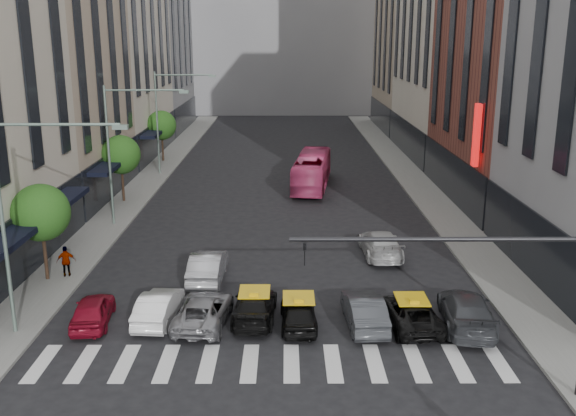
{
  "coord_description": "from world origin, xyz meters",
  "views": [
    {
      "loc": [
        0.39,
        -20.72,
        12.17
      ],
      "look_at": [
        0.49,
        9.57,
        4.0
      ],
      "focal_mm": 40.0,
      "sensor_mm": 36.0,
      "label": 1
    }
  ],
  "objects_px": {
    "streetlamp_far": "(167,109)",
    "taxi_center": "(299,312)",
    "car_red": "(93,310)",
    "car_white_front": "(159,307)",
    "taxi_left": "(255,306)",
    "pedestrian_far": "(66,261)",
    "bus": "(312,171)",
    "streetlamp_mid": "(123,137)",
    "streetlamp_near": "(24,199)"
  },
  "relations": [
    {
      "from": "streetlamp_far",
      "to": "pedestrian_far",
      "type": "relative_size",
      "value": 5.57
    },
    {
      "from": "bus",
      "to": "taxi_center",
      "type": "bearing_deg",
      "value": 93.86
    },
    {
      "from": "bus",
      "to": "car_red",
      "type": "bearing_deg",
      "value": 75.16
    },
    {
      "from": "car_red",
      "to": "streetlamp_far",
      "type": "bearing_deg",
      "value": -92.01
    },
    {
      "from": "taxi_left",
      "to": "taxi_center",
      "type": "height_order",
      "value": "taxi_center"
    },
    {
      "from": "bus",
      "to": "streetlamp_far",
      "type": "bearing_deg",
      "value": -15.12
    },
    {
      "from": "streetlamp_mid",
      "to": "streetlamp_far",
      "type": "distance_m",
      "value": 16.0
    },
    {
      "from": "taxi_center",
      "to": "bus",
      "type": "bearing_deg",
      "value": -94.85
    },
    {
      "from": "bus",
      "to": "pedestrian_far",
      "type": "distance_m",
      "value": 24.45
    },
    {
      "from": "car_red",
      "to": "bus",
      "type": "height_order",
      "value": "bus"
    },
    {
      "from": "car_white_front",
      "to": "car_red",
      "type": "bearing_deg",
      "value": 10.81
    },
    {
      "from": "streetlamp_near",
      "to": "taxi_left",
      "type": "xyz_separation_m",
      "value": [
        9.05,
        1.43,
        -5.26
      ]
    },
    {
      "from": "streetlamp_far",
      "to": "car_red",
      "type": "bearing_deg",
      "value": -86.23
    },
    {
      "from": "taxi_left",
      "to": "pedestrian_far",
      "type": "relative_size",
      "value": 2.76
    },
    {
      "from": "streetlamp_near",
      "to": "bus",
      "type": "relative_size",
      "value": 0.88
    },
    {
      "from": "taxi_left",
      "to": "taxi_center",
      "type": "xyz_separation_m",
      "value": [
        1.92,
        -0.7,
        0.0
      ]
    },
    {
      "from": "streetlamp_near",
      "to": "car_white_front",
      "type": "xyz_separation_m",
      "value": [
        4.84,
        1.31,
        -5.23
      ]
    },
    {
      "from": "streetlamp_far",
      "to": "bus",
      "type": "height_order",
      "value": "streetlamp_far"
    },
    {
      "from": "streetlamp_far",
      "to": "taxi_center",
      "type": "xyz_separation_m",
      "value": [
        10.98,
        -31.27,
        -5.25
      ]
    },
    {
      "from": "car_red",
      "to": "car_white_front",
      "type": "relative_size",
      "value": 0.93
    },
    {
      "from": "streetlamp_mid",
      "to": "bus",
      "type": "relative_size",
      "value": 0.88
    },
    {
      "from": "car_white_front",
      "to": "bus",
      "type": "distance_m",
      "value": 26.64
    },
    {
      "from": "taxi_center",
      "to": "streetlamp_near",
      "type": "bearing_deg",
      "value": 2.48
    },
    {
      "from": "streetlamp_mid",
      "to": "taxi_center",
      "type": "relative_size",
      "value": 2.36
    },
    {
      "from": "streetlamp_far",
      "to": "car_white_front",
      "type": "relative_size",
      "value": 2.21
    },
    {
      "from": "pedestrian_far",
      "to": "taxi_left",
      "type": "bearing_deg",
      "value": 138.85
    },
    {
      "from": "taxi_left",
      "to": "bus",
      "type": "relative_size",
      "value": 0.43
    },
    {
      "from": "pedestrian_far",
      "to": "streetlamp_far",
      "type": "bearing_deg",
      "value": -106.6
    },
    {
      "from": "streetlamp_far",
      "to": "pedestrian_far",
      "type": "height_order",
      "value": "streetlamp_far"
    },
    {
      "from": "car_red",
      "to": "taxi_left",
      "type": "xyz_separation_m",
      "value": [
        7.01,
        0.45,
        0.0
      ]
    },
    {
      "from": "streetlamp_near",
      "to": "bus",
      "type": "height_order",
      "value": "streetlamp_near"
    },
    {
      "from": "car_red",
      "to": "car_white_front",
      "type": "height_order",
      "value": "car_white_front"
    },
    {
      "from": "streetlamp_near",
      "to": "taxi_left",
      "type": "distance_m",
      "value": 10.57
    },
    {
      "from": "streetlamp_near",
      "to": "taxi_left",
      "type": "bearing_deg",
      "value": 9.0
    },
    {
      "from": "streetlamp_mid",
      "to": "taxi_left",
      "type": "bearing_deg",
      "value": -58.13
    },
    {
      "from": "streetlamp_near",
      "to": "bus",
      "type": "distance_m",
      "value": 29.94
    },
    {
      "from": "streetlamp_mid",
      "to": "car_white_front",
      "type": "xyz_separation_m",
      "value": [
        4.84,
        -14.69,
        -5.23
      ]
    },
    {
      "from": "streetlamp_near",
      "to": "streetlamp_far",
      "type": "bearing_deg",
      "value": 90.0
    },
    {
      "from": "streetlamp_mid",
      "to": "car_red",
      "type": "xyz_separation_m",
      "value": [
        2.04,
        -15.02,
        -5.26
      ]
    },
    {
      "from": "streetlamp_mid",
      "to": "streetlamp_far",
      "type": "height_order",
      "value": "same"
    },
    {
      "from": "streetlamp_mid",
      "to": "pedestrian_far",
      "type": "relative_size",
      "value": 5.57
    },
    {
      "from": "streetlamp_far",
      "to": "streetlamp_mid",
      "type": "bearing_deg",
      "value": -90.0
    },
    {
      "from": "taxi_center",
      "to": "car_red",
      "type": "bearing_deg",
      "value": -2.93
    },
    {
      "from": "streetlamp_near",
      "to": "streetlamp_far",
      "type": "height_order",
      "value": "same"
    },
    {
      "from": "car_red",
      "to": "streetlamp_mid",
      "type": "bearing_deg",
      "value": -88.03
    },
    {
      "from": "streetlamp_near",
      "to": "car_white_front",
      "type": "relative_size",
      "value": 2.21
    },
    {
      "from": "car_white_front",
      "to": "bus",
      "type": "xyz_separation_m",
      "value": [
        7.73,
        25.48,
        0.76
      ]
    },
    {
      "from": "bus",
      "to": "pedestrian_far",
      "type": "relative_size",
      "value": 6.35
    },
    {
      "from": "streetlamp_mid",
      "to": "pedestrian_far",
      "type": "bearing_deg",
      "value": -95.13
    },
    {
      "from": "taxi_center",
      "to": "bus",
      "type": "height_order",
      "value": "bus"
    }
  ]
}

